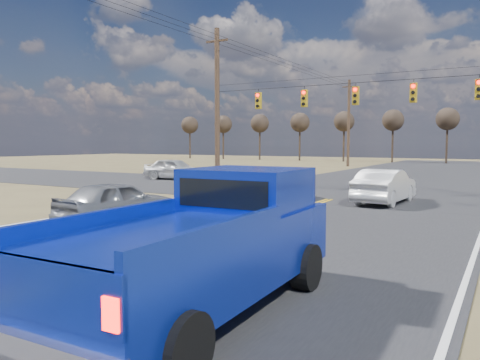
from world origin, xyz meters
The scene contains 12 objects.
ground centered at (0.00, 0.00, 0.00)m, with size 160.00×160.00×0.00m, color brown.
road_main centered at (0.00, 10.00, 0.00)m, with size 14.00×120.00×0.02m, color #28282B.
road_cross centered at (0.00, 18.00, 0.00)m, with size 120.00×12.00×0.02m, color #28282B.
signal_gantry centered at (0.50, 17.79, 5.06)m, with size 19.60×4.83×10.00m.
utility_poles centered at (0.00, 17.00, 5.23)m, with size 19.60×58.32×10.00m.
treeline centered at (0.00, 26.96, 5.70)m, with size 87.00×117.80×7.40m.
pickup_truck centered at (3.28, -1.25, 1.10)m, with size 2.54×6.08×2.26m.
silver_suv centered at (-4.09, 4.10, 0.73)m, with size 1.73×4.29×1.46m, color gray.
black_suv centered at (-0.80, 9.00, 0.60)m, with size 2.00×4.34×1.21m, color black.
white_car_queue centered at (2.58, 14.06, 0.78)m, with size 1.64×4.71×1.55m, color silver.
dgrey_car_queue centered at (-1.92, 12.67, 0.61)m, with size 1.72×4.23×1.23m, color #35353A.
cross_car_west centered at (-14.15, 20.09, 0.80)m, with size 4.70×1.89×1.60m, color beige.
Camera 1 is at (7.48, -7.44, 2.73)m, focal length 35.00 mm.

